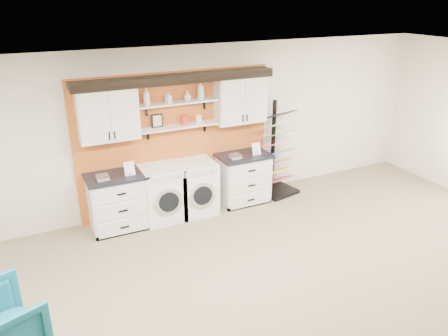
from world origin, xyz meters
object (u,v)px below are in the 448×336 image
base_cabinet_left (118,201)px  washer (162,193)px  sample_rack (278,166)px  base_cabinet_right (243,178)px  dryer (195,187)px

base_cabinet_left → washer: 0.73m
washer → base_cabinet_left: bearing=179.7°
base_cabinet_left → sample_rack: bearing=0.7°
base_cabinet_left → base_cabinet_right: size_ratio=1.02×
washer → dryer: 0.59m
washer → sample_rack: (2.29, 0.04, 0.08)m
sample_rack → washer: bearing=168.7°
base_cabinet_right → dryer: (-0.94, -0.00, 0.01)m
dryer → sample_rack: 1.71m
base_cabinet_right → sample_rack: (0.76, 0.04, 0.10)m
washer → dryer: size_ratio=1.01×
sample_rack → dryer: bearing=169.0°
dryer → base_cabinet_right: bearing=0.2°
washer → base_cabinet_right: bearing=0.1°
base_cabinet_left → base_cabinet_right: (2.26, 0.00, -0.01)m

